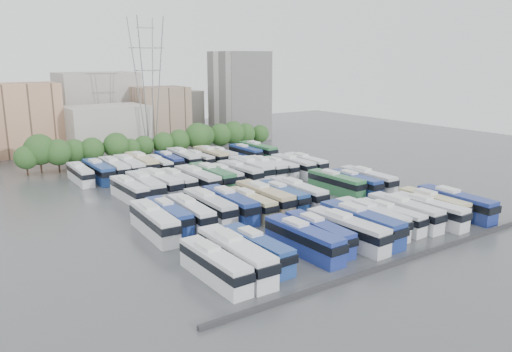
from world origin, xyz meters
TOP-DOWN VIEW (x-y plane):
  - ground at (0.00, 0.00)m, footprint 220.00×220.00m
  - parapet at (0.00, -33.00)m, footprint 56.00×0.50m
  - tree_line at (0.14, 42.13)m, footprint 64.93×8.19m
  - city_buildings at (-7.46, 71.86)m, footprint 102.00×35.00m
  - apartment_tower at (34.00, 58.00)m, footprint 14.00×14.00m
  - electricity_pylon at (2.00, 50.00)m, footprint 9.00×6.91m
  - bus_r0_s0 at (-21.48, -24.54)m, footprint 2.83×12.15m
  - bus_r0_s1 at (-18.38, -23.99)m, footprint 3.13×13.63m
  - bus_r0_s2 at (-14.81, -23.19)m, footprint 2.91×12.07m
  - bus_r0_s4 at (-8.35, -24.01)m, footprint 3.21×12.87m
  - bus_r0_s5 at (-5.04, -23.14)m, footprint 3.28×12.29m
  - bus_r0_s6 at (-1.48, -24.71)m, footprint 3.44×13.08m
  - bus_r0_s7 at (1.79, -24.03)m, footprint 3.22×13.76m
  - bus_r0_s8 at (4.99, -22.88)m, footprint 3.37×12.89m
  - bus_r0_s9 at (8.35, -23.40)m, footprint 2.98×11.52m
  - bus_r0_s10 at (11.48, -23.46)m, footprint 2.88×12.63m
  - bus_r0_s11 at (14.98, -25.04)m, footprint 3.10×12.44m
  - bus_r0_s12 at (18.28, -23.35)m, footprint 3.13×12.25m
  - bus_r0_s13 at (21.36, -25.25)m, footprint 3.35×13.25m
  - bus_r1_s0 at (-21.27, -7.11)m, footprint 3.43×13.17m
  - bus_r1_s1 at (-18.18, -5.14)m, footprint 2.77×12.07m
  - bus_r1_s2 at (-15.08, -6.10)m, footprint 3.24×12.40m
  - bus_r1_s3 at (-11.39, -5.17)m, footprint 3.14×13.04m
  - bus_r1_s4 at (-8.18, -5.87)m, footprint 3.23×13.44m
  - bus_r1_s5 at (-4.96, -6.74)m, footprint 2.62×11.86m
  - bus_r1_s6 at (-1.75, -6.05)m, footprint 2.93×13.36m
  - bus_r1_s7 at (1.78, -6.16)m, footprint 2.86×12.08m
  - bus_r1_s8 at (4.84, -6.45)m, footprint 2.87×12.87m
  - bus_r1_s11 at (14.90, -4.99)m, footprint 3.14×12.65m
  - bus_r1_s12 at (18.08, -6.52)m, footprint 3.01×12.20m
  - bus_r1_s13 at (21.54, -6.44)m, footprint 3.07×12.79m
  - bus_r2_s1 at (-17.93, 11.47)m, footprint 3.01×12.34m
  - bus_r2_s2 at (-14.94, 11.87)m, footprint 3.31×13.36m
  - bus_r2_s3 at (-11.73, 12.67)m, footprint 3.39×13.29m
  - bus_r2_s4 at (-8.37, 12.78)m, footprint 2.85×12.08m
  - bus_r2_s5 at (-5.05, 11.04)m, footprint 3.17×13.46m
  - bus_r2_s6 at (-1.71, 11.44)m, footprint 3.07×13.67m
  - bus_r2_s7 at (1.45, 12.15)m, footprint 3.01×11.70m
  - bus_r2_s8 at (4.84, 11.94)m, footprint 3.31×12.67m
  - bus_r2_s9 at (8.20, 12.96)m, footprint 3.32×13.63m
  - bus_r2_s10 at (11.52, 12.62)m, footprint 3.41×12.95m
  - bus_r2_s11 at (14.95, 12.55)m, footprint 2.54×11.28m
  - bus_r2_s12 at (18.08, 11.71)m, footprint 2.73×12.38m
  - bus_r2_s13 at (21.63, 11.89)m, footprint 2.71×12.15m
  - bus_r3_s0 at (-21.43, 29.46)m, footprint 2.63×11.69m
  - bus_r3_s1 at (-18.03, 28.92)m, footprint 3.04×13.01m
  - bus_r3_s2 at (-14.66, 29.26)m, footprint 2.95×12.97m
  - bus_r3_s3 at (-11.52, 29.21)m, footprint 3.37×13.31m
  - bus_r3_s4 at (-8.34, 30.28)m, footprint 3.22×13.62m
  - bus_r3_s5 at (-4.99, 29.30)m, footprint 2.43×11.03m
  - bus_r3_s6 at (-1.70, 31.04)m, footprint 2.97×11.79m
  - bus_r3_s7 at (1.71, 30.73)m, footprint 3.32×13.19m
  - bus_r3_s8 at (5.01, 29.79)m, footprint 2.84×11.09m
  - bus_r3_s9 at (8.30, 29.84)m, footprint 2.82×12.84m
  - bus_r3_s10 at (11.59, 30.54)m, footprint 2.61×11.00m
  - bus_r3_s12 at (18.05, 30.23)m, footprint 2.67×11.45m
  - bus_r3_s13 at (21.40, 29.97)m, footprint 3.30×12.91m

SIDE VIEW (x-z plane):
  - ground at x=0.00m, z-range 0.00..0.00m
  - parapet at x=0.00m, z-range 0.00..0.50m
  - bus_r3_s10 at x=11.59m, z-range -0.03..3.41m
  - bus_r3_s8 at x=5.01m, z-range -0.03..3.42m
  - bus_r3_s5 at x=-4.99m, z-range -0.03..3.43m
  - bus_r2_s11 at x=14.95m, z-range -0.03..3.50m
  - bus_r3_s12 at x=18.05m, z-range -0.03..3.55m
  - bus_r0_s9 at x=8.35m, z-range -0.03..3.55m
  - bus_r2_s7 at x=1.45m, z-range -0.03..3.61m
  - bus_r3_s0 at x=-21.43m, z-range -0.03..3.63m
  - bus_r3_s6 at x=-1.70m, z-range -0.03..3.64m
  - bus_r1_s5 at x=-4.96m, z-range -0.03..3.69m
  - bus_r0_s2 at x=-14.81m, z-range -0.03..3.73m
  - bus_r1_s7 at x=1.78m, z-range -0.03..3.74m
  - bus_r2_s4 at x=-8.37m, z-range -0.03..3.74m
  - bus_r1_s1 at x=-18.18m, z-range -0.03..3.74m
  - bus_r0_s0 at x=-21.48m, z-range -0.03..3.77m
  - bus_r1_s12 at x=18.08m, z-range -0.03..3.77m
  - bus_r2_s13 at x=21.63m, z-range -0.03..3.77m
  - bus_r0_s12 at x=18.28m, z-range -0.03..3.78m
  - bus_r0_s5 at x=-5.04m, z-range -0.03..3.78m
  - bus_r2_s1 at x=-17.93m, z-range -0.03..3.82m
  - bus_r1_s2 at x=-15.08m, z-range -0.03..3.82m
  - bus_r0_s11 at x=14.98m, z-range -0.04..3.84m
  - bus_r2_s12 at x=18.08m, z-range -0.04..3.85m
  - bus_r2_s8 at x=4.84m, z-range -0.04..3.90m
  - bus_r1_s11 at x=14.90m, z-range -0.04..3.91m
  - bus_r0_s10 at x=11.48m, z-range -0.04..3.92m
  - bus_r1_s13 at x=21.54m, z-range -0.04..3.96m
  - bus_r0_s8 at x=4.99m, z-range -0.04..3.97m
  - bus_r0_s4 at x=-8.35m, z-range -0.04..3.98m
  - bus_r3_s13 at x=21.40m, z-range -0.04..3.98m
  - bus_r2_s10 at x=11.52m, z-range -0.04..3.99m
  - bus_r3_s9 at x=8.30m, z-range -0.04..3.99m
  - bus_r1_s8 at x=4.84m, z-range -0.04..4.00m
  - bus_r3_s2 at x=-14.66m, z-range -0.04..4.02m
  - bus_r0_s6 at x=-1.48m, z-range -0.04..4.03m
  - bus_r3_s1 at x=-18.03m, z-range -0.04..4.03m
  - bus_r1_s3 at x=-11.39m, z-range -0.04..4.03m
  - bus_r1_s0 at x=-21.27m, z-range -0.04..4.06m
  - bus_r3_s7 at x=1.71m, z-range -0.04..4.07m
  - bus_r0_s13 at x=21.36m, z-range -0.04..4.09m
  - bus_r2_s3 at x=-11.73m, z-range -0.04..4.10m
  - bus_r3_s3 at x=-11.52m, z-range -0.04..4.11m
  - bus_r2_s2 at x=-14.94m, z-range -0.04..4.13m
  - bus_r1_s6 at x=-1.75m, z-range -0.04..4.15m
  - bus_r1_s4 at x=-8.18m, z-range -0.04..4.16m
  - bus_r2_s5 at x=-5.05m, z-range -0.04..4.17m
  - bus_r2_s9 at x=8.20m, z-range -0.04..4.22m
  - bus_r3_s4 at x=-8.34m, z-range -0.04..4.22m
  - bus_r0_s1 at x=-18.38m, z-range -0.04..4.22m
  - bus_r2_s6 at x=-1.71m, z-range -0.04..4.24m
  - bus_r0_s7 at x=1.79m, z-range -0.04..4.26m
  - tree_line at x=0.14m, z-range 0.23..8.66m
  - city_buildings at x=-7.46m, z-range -2.13..17.87m
  - apartment_tower at x=34.00m, z-range 0.00..26.00m
  - electricity_pylon at x=2.00m, z-range 1.75..35.57m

